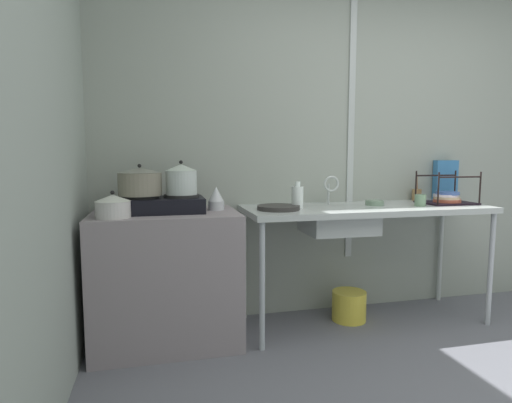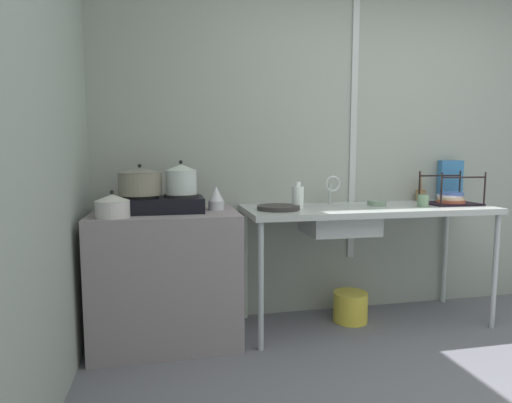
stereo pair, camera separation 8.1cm
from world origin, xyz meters
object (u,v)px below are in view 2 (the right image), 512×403
Objects in this scene: pot_on_right_burner at (181,179)px; cup_by_rack at (423,201)px; stove at (161,204)px; pot_beside_stove at (112,206)px; dish_rack at (450,199)px; frying_pan at (278,208)px; bottle_by_sink at (298,197)px; cereal_box at (450,180)px; faucet at (332,186)px; pot_on_left_burner at (140,181)px; bucket_on_floor at (350,307)px; percolator at (216,198)px; small_bowl_on_drainboard at (377,203)px; utensil_jar at (421,195)px; sink_basin at (339,221)px.

cup_by_rack is at bearing -3.06° from pot_on_right_burner.
pot_beside_stove is at bearing -146.15° from stove.
dish_rack is at bearing 18.19° from cup_by_rack.
stove is 1.43× the size of dish_rack.
frying_pan is (1.03, 0.14, -0.05)m from pot_beside_stove.
pot_beside_stove is at bearing -172.00° from bottle_by_sink.
cereal_box is (1.36, 0.27, 0.08)m from bottle_by_sink.
faucet is (1.21, 0.14, 0.09)m from stove.
pot_on_right_burner is at bearing 178.62° from bottle_by_sink.
faucet is 1.06m from cereal_box.
pot_on_right_burner reaches higher than cup_by_rack.
pot_on_left_burner is at bearing 180.00° from stove.
pot_on_left_burner is at bearing -178.34° from bucket_on_floor.
cereal_box is (1.91, 0.21, 0.08)m from percolator.
percolator is at bearing 174.92° from cup_by_rack.
cup_by_rack is at bearing -2.85° from stove.
bucket_on_floor is (-0.18, 0.00, -0.76)m from small_bowl_on_drainboard.
faucet is at bearing 6.44° from stove.
pot_on_left_burner is 1.36× the size of pot_beside_stove.
stove is at bearing -173.56° from faucet.
percolator is at bearing 9.71° from pot_on_right_burner.
dish_rack is (1.74, -0.03, -0.03)m from percolator.
bottle_by_sink is at bearing -178.80° from dish_rack.
stove is 2.46× the size of faucet.
cup_by_rack is at bearing 2.60° from pot_beside_stove.
frying_pan is at bearing 177.68° from cup_by_rack.
pot_on_left_burner is 1.23× the size of utensil_jar.
sink_basin is 3.51× the size of small_bowl_on_drainboard.
sink_basin is 0.35m from small_bowl_on_drainboard.
stove is at bearing 178.06° from sink_basin.
pot_on_left_burner is 1.35m from faucet.
utensil_jar is (0.21, 0.34, 0.01)m from cup_by_rack.
bucket_on_floor is at bearing 164.24° from cup_by_rack.
percolator is at bearing 167.95° from frying_pan.
stove is at bearing -173.74° from percolator.
utensil_jar is 1.06m from bucket_on_floor.
pot_beside_stove reaches higher than bucket_on_floor.
utensil_jar is at bearing -172.39° from cereal_box.
small_bowl_on_drainboard is (-0.58, 0.03, -0.02)m from dish_rack.
pot_on_right_burner is 0.46m from pot_beside_stove.
bucket_on_floor is at bearing 177.28° from dish_rack.
small_bowl_on_drainboard is (1.79, 0.22, -0.05)m from pot_beside_stove.
pot_on_right_burner reaches higher than bottle_by_sink.
pot_on_right_burner reaches higher than sink_basin.
pot_on_left_burner reaches higher than cup_by_rack.
stove is 0.90m from bottle_by_sink.
frying_pan is 1.04m from cup_by_rack.
faucet is at bearing -171.67° from utensil_jar.
faucet is 0.81m from utensil_jar.
cereal_box is at bearing 15.27° from sink_basin.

